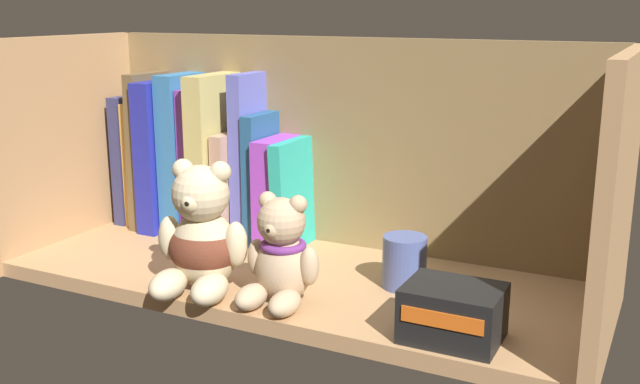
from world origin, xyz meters
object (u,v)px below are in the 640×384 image
at_px(book_0, 135,158).
at_px(book_2, 156,149).
at_px(teddy_bear_smaller, 281,257).
at_px(book_9, 265,177).
at_px(book_1, 146,162).
at_px(book_3, 170,154).
at_px(book_7, 239,183).
at_px(book_10, 282,190).
at_px(teddy_bear_larger, 202,240).
at_px(small_product_box, 453,313).
at_px(book_11, 299,192).
at_px(book_5, 205,160).
at_px(book_8, 251,157).
at_px(pillar_candle, 404,262).
at_px(book_4, 188,152).
at_px(book_6, 223,155).

distance_m(book_0, book_2, 0.05).
bearing_deg(teddy_bear_smaller, book_9, 125.00).
relative_size(book_1, book_9, 1.02).
xyz_separation_m(book_3, book_7, (0.13, 0.00, -0.03)).
relative_size(book_10, teddy_bear_larger, 0.97).
xyz_separation_m(teddy_bear_larger, teddy_bear_smaller, (0.11, 0.01, -0.01)).
bearing_deg(small_product_box, book_11, 144.79).
xyz_separation_m(book_2, book_10, (0.23, -0.00, -0.04)).
bearing_deg(book_5, book_0, 180.00).
height_order(book_5, book_10, book_5).
height_order(teddy_bear_larger, small_product_box, teddy_bear_larger).
bearing_deg(small_product_box, book_8, 150.89).
relative_size(book_0, book_8, 0.82).
bearing_deg(pillar_candle, book_4, 166.96).
bearing_deg(book_7, book_0, -180.00).
distance_m(book_8, book_11, 0.09).
xyz_separation_m(book_8, teddy_bear_smaller, (0.17, -0.20, -0.07)).
height_order(book_0, book_8, book_8).
bearing_deg(book_1, book_0, 180.00).
bearing_deg(book_2, book_0, -180.00).
height_order(book_4, teddy_bear_larger, book_4).
bearing_deg(teddy_bear_larger, teddy_bear_smaller, 2.98).
distance_m(book_0, book_7, 0.20).
bearing_deg(book_10, teddy_bear_smaller, -60.74).
xyz_separation_m(book_3, small_product_box, (0.53, -0.21, -0.09)).
xyz_separation_m(book_6, teddy_bear_larger, (0.11, -0.21, -0.06)).
height_order(book_1, book_11, book_1).
bearing_deg(small_product_box, book_10, 147.22).
xyz_separation_m(book_4, teddy_bear_smaller, (0.28, -0.20, -0.07)).
relative_size(book_4, pillar_candle, 3.69).
xyz_separation_m(book_3, book_5, (0.07, -0.00, -0.00)).
bearing_deg(book_5, book_10, 0.00).
bearing_deg(book_3, teddy_bear_smaller, -32.86).
relative_size(book_3, book_10, 1.46).
relative_size(book_5, book_6, 0.91).
height_order(book_6, book_11, book_6).
xyz_separation_m(book_5, book_9, (0.11, 0.00, -0.02)).
distance_m(book_9, pillar_candle, 0.28).
relative_size(book_11, small_product_box, 1.57).
bearing_deg(book_0, book_8, 0.00).
relative_size(book_3, book_6, 0.94).
distance_m(book_0, teddy_bear_smaller, 0.44).
bearing_deg(book_0, book_1, 0.00).
relative_size(book_3, small_product_box, 2.30).
relative_size(book_11, pillar_candle, 2.39).
height_order(book_0, book_2, book_2).
distance_m(book_10, pillar_candle, 0.25).
distance_m(book_11, pillar_candle, 0.22).
height_order(book_3, teddy_bear_smaller, book_3).
bearing_deg(book_1, book_7, 0.00).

